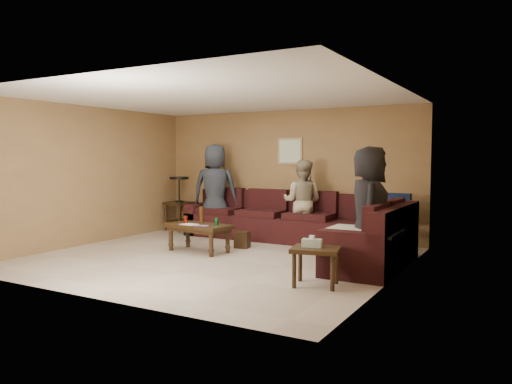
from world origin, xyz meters
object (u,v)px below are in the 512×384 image
waste_bin (242,240)px  person_right (369,209)px  end_table_left (179,202)px  person_left (215,190)px  coffee_table (199,228)px  person_middle (302,202)px  side_table_right (315,253)px  sectional_sofa (303,229)px

waste_bin → person_right: 2.62m
end_table_left → person_left: 1.14m
coffee_table → person_middle: size_ratio=0.77×
person_left → person_middle: size_ratio=1.20×
side_table_right → waste_bin: 2.77m
person_right → end_table_left: bearing=50.5°
coffee_table → side_table_right: (2.55, -1.10, 0.02)m
coffee_table → person_middle: person_middle is taller
coffee_table → side_table_right: 2.78m
end_table_left → person_middle: (2.99, -0.20, 0.16)m
coffee_table → end_table_left: size_ratio=1.02×
side_table_right → person_middle: person_middle is taller
coffee_table → person_middle: bearing=54.2°
waste_bin → person_right: (2.43, -0.62, 0.72)m
coffee_table → end_table_left: end_table_left is taller
end_table_left → person_left: bearing=-11.0°
side_table_right → person_right: 1.28m
sectional_sofa → person_right: bearing=-36.9°
waste_bin → person_left: (-1.19, 0.93, 0.78)m
side_table_right → person_middle: 3.07m
end_table_left → person_right: bearing=-20.5°
coffee_table → person_left: size_ratio=0.64×
sectional_sofa → person_left: 2.24m
sectional_sofa → person_middle: (-0.21, 0.43, 0.44)m
coffee_table → waste_bin: size_ratio=4.12×
end_table_left → person_right: size_ratio=0.67×
sectional_sofa → waste_bin: bearing=-151.4°
person_middle → person_left: bearing=-7.7°
sectional_sofa → person_left: bearing=168.8°
end_table_left → person_left: size_ratio=0.63×
person_middle → person_right: (1.71, -1.56, 0.10)m
side_table_right → person_right: size_ratio=0.39×
sectional_sofa → person_right: size_ratio=2.68×
side_table_right → person_right: bearing=74.4°
waste_bin → person_left: person_left is taller
end_table_left → side_table_right: (4.38, -2.91, -0.19)m
coffee_table → person_middle: 2.02m
coffee_table → end_table_left: bearing=135.3°
person_middle → waste_bin: bearing=44.5°
sectional_sofa → side_table_right: (1.18, -2.28, 0.09)m
end_table_left → side_table_right: 5.27m
coffee_table → person_left: (-0.75, 1.60, 0.53)m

